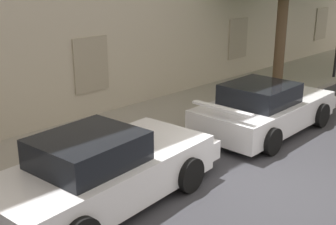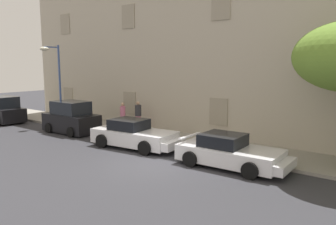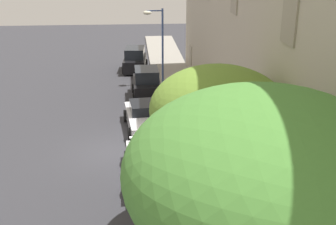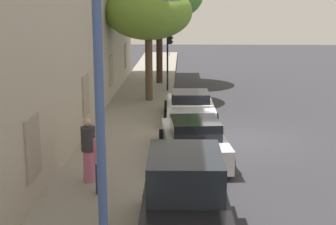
% 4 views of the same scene
% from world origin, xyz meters
% --- Properties ---
extents(ground_plane, '(80.00, 80.00, 0.00)m').
position_xyz_m(ground_plane, '(0.00, 0.00, 0.00)').
color(ground_plane, '#333338').
extents(sidewalk, '(60.00, 3.07, 0.14)m').
position_xyz_m(sidewalk, '(0.00, 4.08, 0.07)').
color(sidewalk, gray).
rests_on(sidewalk, ground).
extents(sportscar_red_lead, '(4.85, 2.38, 1.42)m').
position_xyz_m(sportscar_red_lead, '(-2.47, 1.68, 0.62)').
color(sportscar_red_lead, white).
rests_on(sportscar_red_lead, ground).
extents(sportscar_yellow_flank, '(4.59, 2.25, 1.33)m').
position_xyz_m(sportscar_yellow_flank, '(2.82, 1.73, 0.58)').
color(sportscar_yellow_flank, white).
rests_on(sportscar_yellow_flank, ground).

